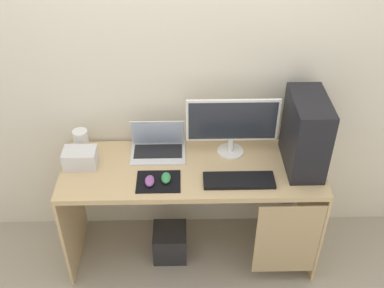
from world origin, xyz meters
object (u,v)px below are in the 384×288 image
(speaker, at_px, (81,140))
(subwoofer, at_px, (170,242))
(monitor, at_px, (232,124))
(laptop, at_px, (158,146))
(projector, at_px, (80,158))
(keyboard, at_px, (239,180))
(mouse_left, at_px, (166,178))
(pc_tower, at_px, (306,133))
(mouse_right, at_px, (150,181))

(speaker, xyz_separation_m, subwoofer, (0.55, -0.22, -0.73))
(monitor, relative_size, laptop, 1.64)
(projector, distance_m, keyboard, 0.97)
(keyboard, height_order, mouse_left, mouse_left)
(speaker, height_order, keyboard, speaker)
(speaker, xyz_separation_m, keyboard, (0.98, -0.34, -0.06))
(keyboard, height_order, subwoofer, keyboard)
(pc_tower, height_order, mouse_left, pc_tower)
(mouse_right, bearing_deg, mouse_left, 14.74)
(pc_tower, distance_m, projector, 1.37)
(subwoofer, bearing_deg, speaker, 158.08)
(monitor, bearing_deg, mouse_right, -150.12)
(laptop, xyz_separation_m, mouse_right, (-0.04, -0.31, -0.02))
(laptop, relative_size, mouse_right, 3.59)
(laptop, bearing_deg, subwoofer, -72.07)
(pc_tower, distance_m, monitor, 0.44)
(speaker, relative_size, mouse_left, 1.50)
(laptop, height_order, subwoofer, laptop)
(monitor, bearing_deg, laptop, 177.75)
(keyboard, bearing_deg, speaker, 160.95)
(projector, relative_size, subwoofer, 0.88)
(pc_tower, bearing_deg, projector, 179.32)
(mouse_right, xyz_separation_m, subwoofer, (0.10, 0.12, -0.68))
(pc_tower, xyz_separation_m, speaker, (-1.37, 0.18, -0.16))
(pc_tower, bearing_deg, monitor, 163.98)
(pc_tower, xyz_separation_m, mouse_left, (-0.83, -0.14, -0.21))
(mouse_left, height_order, subwoofer, mouse_left)
(mouse_left, bearing_deg, pc_tower, 9.66)
(projector, xyz_separation_m, mouse_left, (0.53, -0.16, -0.03))
(keyboard, bearing_deg, mouse_left, 177.33)
(mouse_left, bearing_deg, projector, 163.39)
(monitor, relative_size, projector, 2.83)
(projector, relative_size, keyboard, 0.48)
(monitor, height_order, keyboard, monitor)
(pc_tower, bearing_deg, laptop, 171.04)
(projector, bearing_deg, mouse_right, -22.88)
(monitor, height_order, mouse_left, monitor)
(projector, xyz_separation_m, keyboard, (0.96, -0.18, -0.04))
(keyboard, xyz_separation_m, mouse_right, (-0.52, -0.01, 0.01))
(pc_tower, relative_size, monitor, 0.82)
(monitor, bearing_deg, keyboard, -85.08)
(mouse_left, xyz_separation_m, subwoofer, (0.00, 0.10, -0.68))
(speaker, relative_size, mouse_right, 1.50)
(mouse_right, bearing_deg, projector, 157.12)
(keyboard, xyz_separation_m, mouse_left, (-0.43, 0.02, 0.01))
(mouse_left, bearing_deg, laptop, 101.54)
(pc_tower, distance_m, keyboard, 0.48)
(projector, relative_size, mouse_left, 2.08)
(monitor, relative_size, mouse_right, 5.90)
(monitor, bearing_deg, subwoofer, -157.59)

